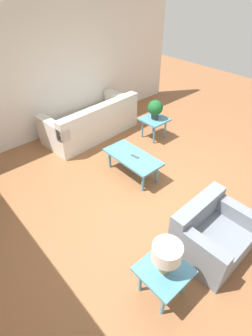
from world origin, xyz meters
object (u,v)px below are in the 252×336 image
Objects in this scene: armchair at (211,235)px; side_table_plant at (154,121)px; sofa at (92,123)px; coffee_table at (133,158)px; side_table_lamp at (164,273)px; potted_plant at (155,108)px; table_lamp at (167,254)px.

side_table_plant is at bearing 56.49° from armchair.
sofa reaches higher than side_table_plant.
side_table_plant is (0.67, -1.28, 0.03)m from coffee_table.
armchair reaches higher than side_table_lamp.
side_table_lamp reaches higher than coffee_table.
side_table_plant and side_table_lamp have the same top height.
potted_plant reaches higher than sofa.
potted_plant is at bearing -62.37° from coffee_table.
coffee_table is at bearing 75.62° from sofa.
coffee_table is at bearing 117.63° from side_table_plant.
side_table_plant is (2.59, -1.63, 0.11)m from armchair.
table_lamp is at bearing 177.66° from armchair.
coffee_table is 2.04× the size of side_table_lamp.
sofa is 3.67m from armchair.
armchair is (-3.61, 0.65, -0.01)m from sofa.
armchair is 1.95m from coffee_table.
table_lamp reaches higher than sofa.
sofa is 3.93m from side_table_lamp.
table_lamp is at bearing 135.00° from side_table_lamp.
sofa is at bearing 43.63° from potted_plant.
potted_plant is at bearing -44.97° from table_lamp.
coffee_table is (1.91, -0.34, 0.08)m from armchair.
table_lamp is (-2.57, 2.57, 0.05)m from potted_plant.
sofa is 2.22× the size of armchair.
coffee_table is at bearing -34.08° from side_table_lamp.
armchair is 3.09m from potted_plant.
sofa is 1.72m from coffee_table.
side_table_plant is at bearing -44.97° from side_table_lamp.
sofa is at bearing -23.91° from side_table_lamp.
side_table_plant is at bearing -44.97° from table_lamp.
armchair is at bearing -90.99° from side_table_lamp.
side_table_lamp is at bearing 135.03° from potted_plant.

